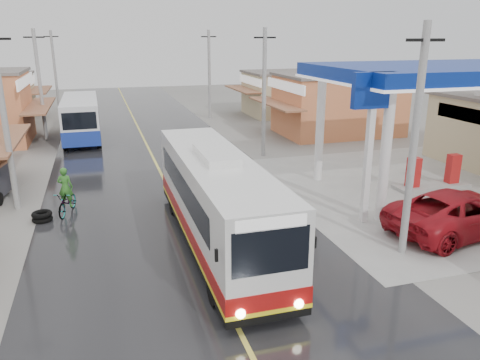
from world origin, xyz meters
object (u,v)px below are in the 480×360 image
Objects in this scene: jeepney at (459,212)px; second_bus at (81,117)px; coach_bus at (216,200)px; tyre_stack at (42,216)px; cyclist at (67,199)px.

second_bus is at bearing 23.33° from jeepney.
coach_bus is 1.25× the size of second_bus.
second_bus reaches higher than tyre_stack.
cyclist is at bearing 138.59° from coach_bus.
jeepney is at bearing -20.72° from tyre_stack.
second_bus is 1.50× the size of jeepney.
tyre_stack is at bearing 59.79° from jeepney.
cyclist is (-5.51, 4.88, -1.03)m from coach_bus.
cyclist is 1.28m from tyre_stack.
coach_bus is 9.66m from jeepney.
cyclist reaches higher than tyre_stack.
tyre_stack is (-15.98, 6.05, -0.64)m from jeepney.
second_bus is 16.72m from tyre_stack.
jeepney is 2.85× the size of cyclist.
coach_bus is 5.35× the size of cyclist.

